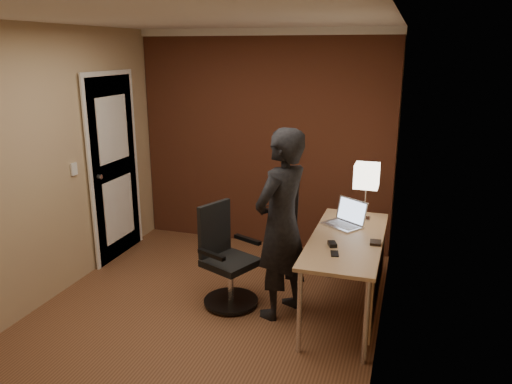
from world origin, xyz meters
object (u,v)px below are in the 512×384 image
Objects in this scene: mouse at (332,244)px; wallet at (375,243)px; desk_lamp at (367,176)px; desk at (355,252)px; office_chair at (226,262)px; person at (281,225)px; phone at (335,254)px; laptop at (347,218)px.

wallet is (0.33, 0.15, -0.01)m from mouse.
desk_lamp is at bearing 104.41° from wallet.
office_chair is (-1.14, -0.12, -0.19)m from desk.
desk_lamp is at bearing 159.94° from person.
desk is 13.04× the size of phone.
desk_lamp is at bearing 29.10° from office_chair.
mouse is 0.11× the size of office_chair.
laptop is 3.64× the size of phone.
wallet is (0.29, -0.39, -0.05)m from laptop.
wallet is 1.35m from office_chair.
laptop reaches higher than phone.
desk_lamp reaches higher than phone.
person reaches higher than phone.
desk_lamp is 0.32× the size of person.
wallet is (0.29, 0.32, 0.01)m from phone.
phone is 0.57m from person.
person reaches higher than laptop.
phone is at bearing -89.68° from laptop.
person is (-0.45, 0.09, 0.09)m from mouse.
wallet is 0.12× the size of office_chair.
laptop is (-0.14, -0.21, -0.35)m from desk_lamp.
person is at bearing -166.96° from desk.
desk is 13.64× the size of wallet.
desk_lamp reaches higher than laptop.
office_chair is at bearing -174.02° from desk.
wallet is at bearing 118.19° from person.
mouse is at bearing 93.23° from phone.
person is at bearing -133.49° from desk_lamp.
desk is at bearing -68.95° from laptop.
desk is 0.43m from phone.
desk is at bearing 5.98° from office_chair.
desk is at bearing 126.47° from person.
laptop is 1.17m from office_chair.
laptop is 0.55m from mouse.
person reaches higher than desk_lamp.
phone is (-0.13, -0.92, -0.41)m from desk_lamp.
office_chair is (-1.31, -0.04, -0.33)m from wallet.
office_chair is (-1.02, 0.28, -0.33)m from phone.
desk is 0.76m from desk_lamp.
laptop is at bearing 62.88° from mouse.
phone is at bearing -132.09° from wallet.
person is (-0.63, -0.67, -0.31)m from desk_lamp.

